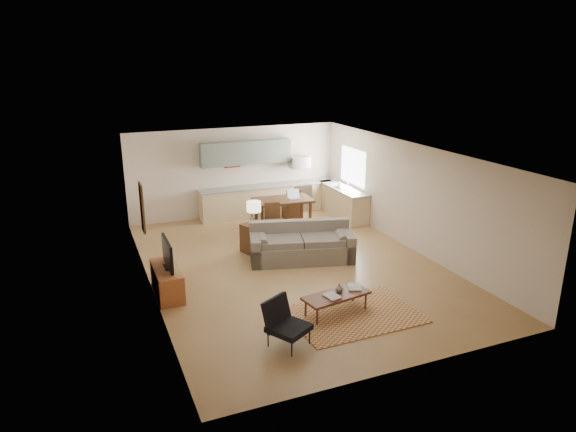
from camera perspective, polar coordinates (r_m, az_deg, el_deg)
name	(u,v)px	position (r m, az deg, el deg)	size (l,w,h in m)	color
room	(293,211)	(11.68, 0.56, 0.53)	(9.00, 9.00, 9.00)	olive
kitchen_counter_back	(267,199)	(15.98, -2.34, 1.85)	(4.26, 0.64, 0.92)	tan
kitchen_counter_right	(343,202)	(15.75, 6.11, 1.54)	(0.64, 2.26, 0.92)	tan
kitchen_range	(299,196)	(16.38, 1.28, 2.21)	(0.62, 0.62, 0.90)	#A5A8AD
kitchen_microwave	(299,162)	(16.14, 1.28, 6.00)	(0.62, 0.40, 0.35)	#A5A8AD
upper_cabinets	(246,153)	(15.59, -4.68, 7.04)	(2.80, 0.34, 0.70)	slate
window_right	(353,166)	(15.63, 7.21, 5.49)	(0.02, 1.40, 1.05)	white
wall_art_left	(142,208)	(11.68, -15.87, 0.89)	(0.06, 0.42, 1.10)	olive
triptych	(232,159)	(15.65, -6.22, 6.29)	(1.70, 0.04, 0.50)	#F4E8B9
rug	(354,315)	(10.05, 7.35, -10.81)	(2.40, 1.66, 0.02)	#984824
sofa	(302,243)	(12.33, 1.51, -2.97)	(2.57, 1.12, 0.89)	#695E51
coffee_table	(336,303)	(10.01, 5.37, -9.65)	(1.33, 0.53, 0.40)	#4C2415
book_a	(327,298)	(9.73, 4.35, -9.06)	(0.30, 0.36, 0.03)	maroon
book_b	(348,287)	(10.20, 6.69, -7.86)	(0.36, 0.40, 0.03)	navy
vase	(339,288)	(9.98, 5.71, -7.95)	(0.19, 0.19, 0.17)	black
armchair	(289,324)	(8.86, 0.10, -11.90)	(0.71, 0.71, 0.81)	black
tv_credenza	(167,281)	(10.94, -13.29, -7.05)	(0.50, 1.29, 0.60)	#984A24
tv	(167,254)	(10.72, -13.25, -4.12)	(0.10, 0.99, 0.60)	black
console_table	(254,237)	(12.96, -3.76, -2.36)	(0.63, 0.42, 0.73)	#3A2112
table_lamp	(254,212)	(12.75, -3.81, 0.43)	(0.36, 0.36, 0.59)	beige
dining_table	(283,213)	(14.74, -0.58, 0.35)	(1.64, 0.94, 0.83)	#3A2112
dining_chair_near	(273,220)	(13.94, -1.63, -0.49)	(0.44, 0.46, 0.92)	#3A2112
dining_chair_far	(291,203)	(15.52, 0.36, 1.46)	(0.46, 0.48, 0.96)	#3A2112
laptop	(295,194)	(14.61, 0.77, 2.43)	(0.35, 0.26, 0.26)	#A5A8AD
soap_bottle	(340,185)	(15.60, 5.77, 3.50)	(0.09, 0.09, 0.19)	#F4E8B9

